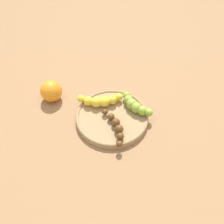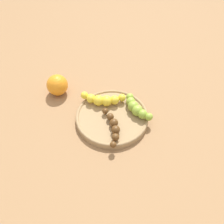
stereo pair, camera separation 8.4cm
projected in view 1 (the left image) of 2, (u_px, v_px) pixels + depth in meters
name	position (u px, v px, depth m)	size (l,w,h in m)	color
ground_plane	(112.00, 119.00, 0.87)	(2.40, 2.40, 0.00)	#936D47
fruit_bowl	(112.00, 117.00, 0.87)	(0.24, 0.24, 0.02)	#A08259
banana_yellow	(100.00, 101.00, 0.88)	(0.07, 0.15, 0.04)	yellow
banana_overripe	(116.00, 126.00, 0.81)	(0.13, 0.09, 0.03)	#593819
banana_green	(135.00, 105.00, 0.87)	(0.09, 0.11, 0.04)	#8CAD38
orange_fruit	(51.00, 91.00, 0.91)	(0.08, 0.08, 0.08)	orange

